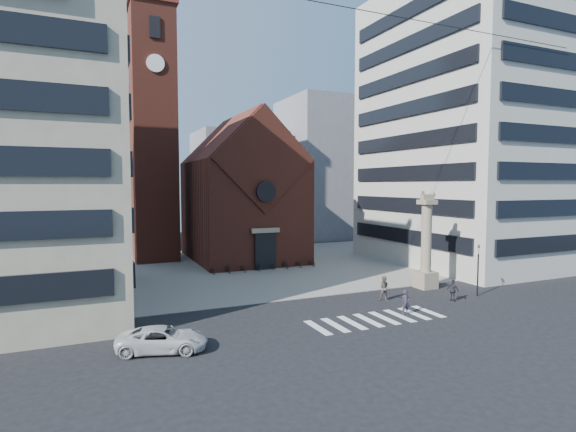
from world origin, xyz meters
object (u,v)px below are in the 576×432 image
Objects in this scene: pedestrian_1 at (385,289)px; pedestrian_2 at (453,290)px; white_car at (163,339)px; scooter_0 at (212,270)px; traffic_light at (478,269)px; pedestrian_0 at (406,302)px; lion_column at (426,250)px.

pedestrian_1 is 5.39m from pedestrian_2.
pedestrian_1 is at bearing -60.20° from white_car.
pedestrian_1 reaches higher than scooter_0.
traffic_light is 2.44× the size of pedestrian_0.
pedestrian_0 is 21.46m from scooter_0.
pedestrian_0 is 1.15× the size of scooter_0.
white_car is 16.87m from pedestrian_0.
traffic_light is 25.17m from scooter_0.
white_car is 2.79× the size of pedestrian_0.
lion_column reaches higher than scooter_0.
pedestrian_2 is at bearing -68.51° from white_car.
scooter_0 is at bearing -4.46° from white_car.
lion_column is 4.38× the size of pedestrian_1.
traffic_light is at bearing -67.99° from white_car.
pedestrian_1 is at bearing 53.31° from pedestrian_2.
pedestrian_1 reaches higher than pedestrian_0.
lion_column is 5.66× the size of scooter_0.
pedestrian_0 is (-8.91, -1.93, -1.41)m from traffic_light.
scooter_0 is (7.82, 19.70, -0.23)m from white_car.
pedestrian_0 is at bearing -71.97° from white_car.
pedestrian_2 is at bearing -104.12° from lion_column.
traffic_light is 2.17× the size of pedestrian_1.
traffic_light is (1.99, -4.00, -1.17)m from lion_column.
white_car is at bearing -118.13° from scooter_0.
scooter_0 is (-15.97, 13.53, -3.00)m from lion_column.
pedestrian_1 reaches higher than pedestrian_2.
scooter_0 is (-14.85, 18.00, -0.42)m from pedestrian_2.
pedestrian_2 is (-1.12, -4.47, -2.59)m from lion_column.
pedestrian_2 is 1.14× the size of scooter_0.
traffic_light is 8.31m from pedestrian_1.
pedestrian_0 is at bearing 92.34° from pedestrian_2.
scooter_0 is at bearing 114.19° from pedestrian_0.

